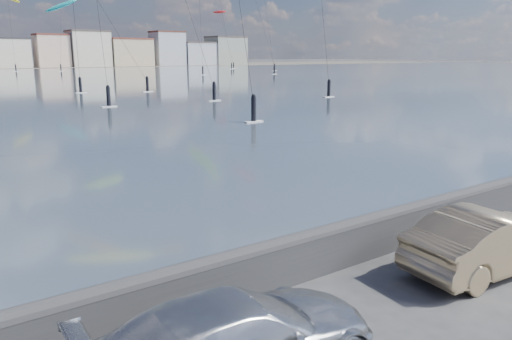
{
  "coord_description": "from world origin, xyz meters",
  "views": [
    {
      "loc": [
        -5.26,
        -4.82,
        4.73
      ],
      "look_at": [
        1.0,
        4.0,
        2.2
      ],
      "focal_mm": 35.0,
      "sensor_mm": 36.0,
      "label": 1
    }
  ],
  "objects": [
    {
      "name": "seawall",
      "position": [
        0.0,
        2.7,
        0.58
      ],
      "size": [
        400.0,
        0.36,
        1.08
      ],
      "color": "#28282B",
      "rests_on": "ground"
    },
    {
      "name": "kitesurfer_8",
      "position": [
        35.35,
        148.2,
        17.85
      ],
      "size": [
        9.25,
        12.58,
        20.6
      ],
      "color": "#19BFBF",
      "rests_on": "ground"
    },
    {
      "name": "kitesurfer_9",
      "position": [
        86.1,
        145.13,
        18.08
      ],
      "size": [
        2.95,
        14.0,
        19.24
      ],
      "color": "red",
      "rests_on": "ground"
    },
    {
      "name": "car_silver",
      "position": [
        -1.71,
        0.67,
        0.67
      ],
      "size": [
        4.66,
        2.04,
        1.33
      ],
      "primitive_type": "imported",
      "rotation": [
        0.0,
        0.0,
        1.53
      ],
      "color": "#BABCC1",
      "rests_on": "ground"
    },
    {
      "name": "car_champagne",
      "position": [
        4.98,
        0.64,
        0.7
      ],
      "size": [
        4.4,
        1.88,
        1.41
      ],
      "primitive_type": "imported",
      "rotation": [
        0.0,
        0.0,
        1.48
      ],
      "color": "tan",
      "rests_on": "ground"
    }
  ]
}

